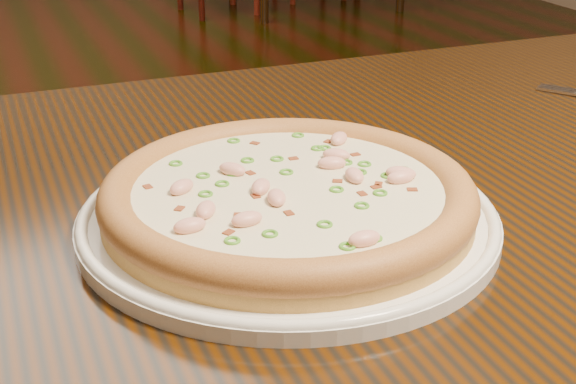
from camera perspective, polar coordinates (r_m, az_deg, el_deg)
name	(u,v)px	position (r m, az deg, el deg)	size (l,w,h in m)	color
hero_table	(384,275)	(0.78, 6.87, -5.85)	(1.20, 0.80, 0.75)	black
plate	(288,216)	(0.65, 0.00, -1.72)	(0.34, 0.34, 0.02)	white
pizza	(288,195)	(0.64, 0.02, -0.24)	(0.30, 0.30, 0.03)	gold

